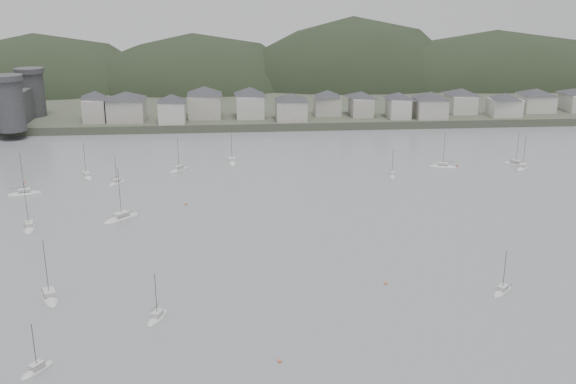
{
  "coord_description": "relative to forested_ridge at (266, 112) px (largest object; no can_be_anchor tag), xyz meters",
  "views": [
    {
      "loc": [
        -12.88,
        -76.35,
        54.01
      ],
      "look_at": [
        0.0,
        75.0,
        6.0
      ],
      "focal_mm": 41.43,
      "sensor_mm": 36.0,
      "label": 1
    }
  ],
  "objects": [
    {
      "name": "far_shore_land",
      "position": [
        -4.83,
        25.6,
        12.78
      ],
      "size": [
        900.0,
        250.0,
        3.0
      ],
      "primitive_type": "cube",
      "color": "#383D2D",
      "rests_on": "ground"
    },
    {
      "name": "forested_ridge",
      "position": [
        0.0,
        0.0,
        0.0
      ],
      "size": [
        851.55,
        103.94,
        102.57
      ],
      "color": "black",
      "rests_on": "ground"
    },
    {
      "name": "waterfront_town",
      "position": [
        45.75,
        -86.06,
        19.95
      ],
      "size": [
        451.48,
        28.46,
        12.92
      ],
      "color": "#9D988F",
      "rests_on": "far_shore_land"
    },
    {
      "name": "moored_fleet",
      "position": [
        -16.63,
        -203.83,
        11.46
      ],
      "size": [
        260.35,
        154.78,
        13.72
      ],
      "color": "beige",
      "rests_on": "ground"
    },
    {
      "name": "mooring_buoys",
      "position": [
        -4.74,
        -217.5,
        11.43
      ],
      "size": [
        152.92,
        116.31,
        0.7
      ],
      "color": "#C46141",
      "rests_on": "ground"
    }
  ]
}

